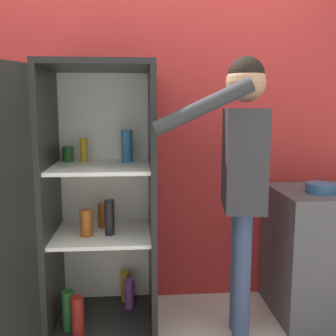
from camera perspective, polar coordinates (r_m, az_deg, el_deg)
wall_back at (r=2.90m, az=-2.77°, el=5.36°), size 7.00×0.06×2.55m
refrigerator at (r=2.54m, az=-12.60°, el=-5.17°), size 1.08×1.23×1.72m
person at (r=2.39m, az=10.70°, el=0.86°), size 0.70×0.54×1.74m
counter at (r=3.03m, az=22.03°, el=-11.25°), size 0.75×0.63×0.89m
bowl at (r=2.79m, az=21.26°, el=-2.72°), size 0.19×0.19×0.07m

